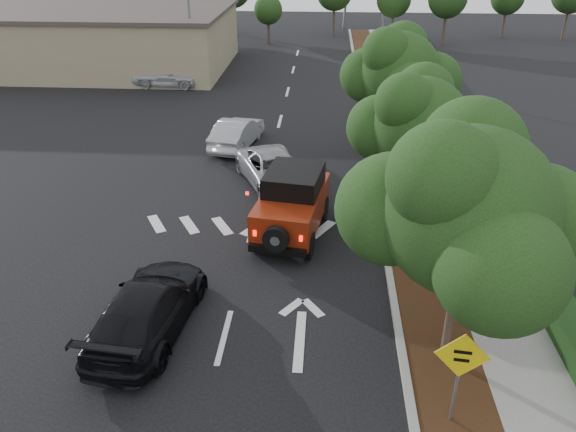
# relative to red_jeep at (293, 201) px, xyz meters

# --- Properties ---
(ground) EXTENTS (120.00, 120.00, 0.00)m
(ground) POSITION_rel_red_jeep_xyz_m (-1.47, -5.85, -1.15)
(ground) COLOR black
(ground) RESTS_ON ground
(curb) EXTENTS (0.20, 70.00, 0.15)m
(curb) POSITION_rel_red_jeep_xyz_m (3.13, 6.15, -1.08)
(curb) COLOR #9E9B93
(curb) RESTS_ON ground
(planting_strip) EXTENTS (1.80, 70.00, 0.12)m
(planting_strip) POSITION_rel_red_jeep_xyz_m (4.13, 6.15, -1.09)
(planting_strip) COLOR black
(planting_strip) RESTS_ON ground
(sidewalk) EXTENTS (2.00, 70.00, 0.12)m
(sidewalk) POSITION_rel_red_jeep_xyz_m (6.03, 6.15, -1.09)
(sidewalk) COLOR gray
(sidewalk) RESTS_ON ground
(hedge) EXTENTS (0.80, 70.00, 0.80)m
(hedge) POSITION_rel_red_jeep_xyz_m (7.43, 6.15, -0.75)
(hedge) COLOR black
(hedge) RESTS_ON ground
(commercial_building) EXTENTS (22.00, 12.00, 4.00)m
(commercial_building) POSITION_rel_red_jeep_xyz_m (-17.47, 24.15, 0.85)
(commercial_building) COLOR gray
(commercial_building) RESTS_ON ground
(transmission_tower) EXTENTS (7.00, 4.00, 28.00)m
(transmission_tower) POSITION_rel_red_jeep_xyz_m (4.53, 42.15, -1.15)
(transmission_tower) COLOR slate
(transmission_tower) RESTS_ON ground
(street_tree_near) EXTENTS (3.80, 3.80, 5.92)m
(street_tree_near) POSITION_rel_red_jeep_xyz_m (4.13, -6.35, -1.15)
(street_tree_near) COLOR black
(street_tree_near) RESTS_ON ground
(street_tree_mid) EXTENTS (3.20, 3.20, 5.32)m
(street_tree_mid) POSITION_rel_red_jeep_xyz_m (4.13, 0.65, -1.15)
(street_tree_mid) COLOR black
(street_tree_mid) RESTS_ON ground
(street_tree_far) EXTENTS (3.40, 3.40, 5.62)m
(street_tree_far) POSITION_rel_red_jeep_xyz_m (4.13, 7.15, -1.15)
(street_tree_far) COLOR black
(street_tree_far) RESTS_ON ground
(light_pole_a) EXTENTS (2.00, 0.22, 9.00)m
(light_pole_a) POSITION_rel_red_jeep_xyz_m (-7.97, 20.15, -1.15)
(light_pole_a) COLOR slate
(light_pole_a) RESTS_ON ground
(light_pole_b) EXTENTS (2.00, 0.22, 9.00)m
(light_pole_b) POSITION_rel_red_jeep_xyz_m (-8.97, 32.15, -1.15)
(light_pole_b) COLOR slate
(light_pole_b) RESTS_ON ground
(red_jeep) EXTENTS (2.57, 4.60, 2.27)m
(red_jeep) POSITION_rel_red_jeep_xyz_m (0.00, 0.00, 0.00)
(red_jeep) COLOR black
(red_jeep) RESTS_ON ground
(silver_suv_ahead) EXTENTS (4.05, 5.37, 1.36)m
(silver_suv_ahead) POSITION_rel_red_jeep_xyz_m (-0.97, 3.76, -0.47)
(silver_suv_ahead) COLOR #979A9E
(silver_suv_ahead) RESTS_ON ground
(black_suv_oncoming) EXTENTS (2.54, 5.15, 1.44)m
(black_suv_oncoming) POSITION_rel_red_jeep_xyz_m (-3.48, -5.69, -0.43)
(black_suv_oncoming) COLOR black
(black_suv_oncoming) RESTS_ON ground
(silver_sedan_oncoming) EXTENTS (2.24, 4.43, 1.39)m
(silver_sedan_oncoming) POSITION_rel_red_jeep_xyz_m (-3.21, 8.18, -0.46)
(silver_sedan_oncoming) COLOR #9A9DA1
(silver_sedan_oncoming) RESTS_ON ground
(parked_suv) EXTENTS (4.45, 1.90, 1.50)m
(parked_suv) POSITION_rel_red_jeep_xyz_m (-9.50, 18.84, -0.40)
(parked_suv) COLOR #ABADB3
(parked_suv) RESTS_ON ground
(speed_hump_sign) EXTENTS (1.11, 0.15, 2.37)m
(speed_hump_sign) POSITION_rel_red_jeep_xyz_m (3.93, -8.36, 0.49)
(speed_hump_sign) COLOR slate
(speed_hump_sign) RESTS_ON ground
(terracotta_planter) EXTENTS (0.78, 0.78, 1.36)m
(terracotta_planter) POSITION_rel_red_jeep_xyz_m (5.83, -2.17, -0.23)
(terracotta_planter) COLOR brown
(terracotta_planter) RESTS_ON ground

